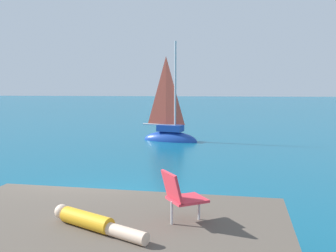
# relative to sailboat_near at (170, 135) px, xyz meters

# --- Properties ---
(ground_plane) EXTENTS (160.00, 160.00, 0.00)m
(ground_plane) POSITION_rel_sailboat_near_xyz_m (-0.86, -11.22, -0.31)
(ground_plane) COLOR #0F5675
(shore_ledge) EXTENTS (5.92, 3.94, 0.99)m
(shore_ledge) POSITION_rel_sailboat_near_xyz_m (0.33, -14.73, 0.18)
(shore_ledge) COLOR brown
(shore_ledge) RESTS_ON ground
(boulder_seaward) EXTENTS (1.90, 1.89, 0.96)m
(boulder_seaward) POSITION_rel_sailboat_near_xyz_m (-1.41, -12.84, -0.31)
(boulder_seaward) COLOR brown
(boulder_seaward) RESTS_ON ground
(boulder_inland) EXTENTS (1.73, 1.84, 1.07)m
(boulder_inland) POSITION_rel_sailboat_near_xyz_m (1.22, -12.62, -0.31)
(boulder_inland) COLOR brown
(boulder_inland) RESTS_ON ground
(sailboat_near) EXTENTS (3.20, 1.90, 5.78)m
(sailboat_near) POSITION_rel_sailboat_near_xyz_m (0.00, 0.00, 0.00)
(sailboat_near) COLOR #193D99
(sailboat_near) RESTS_ON ground
(person_sunbather) EXTENTS (1.59, 1.00, 0.25)m
(person_sunbather) POSITION_rel_sailboat_near_xyz_m (0.25, -15.09, 0.79)
(person_sunbather) COLOR gold
(person_sunbather) RESTS_ON shore_ledge
(beach_chair) EXTENTS (0.76, 0.71, 0.80)m
(beach_chair) POSITION_rel_sailboat_near_xyz_m (1.49, -14.69, 1.11)
(beach_chair) COLOR #E03342
(beach_chair) RESTS_ON shore_ledge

